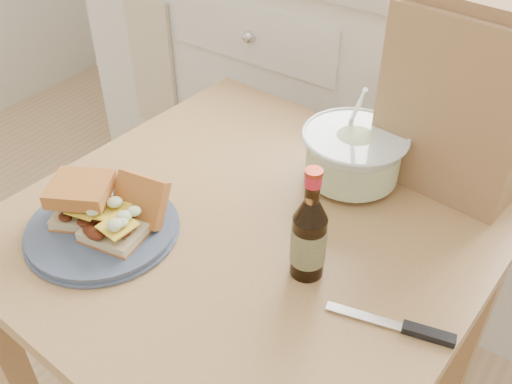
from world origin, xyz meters
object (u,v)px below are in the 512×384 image
Objects in this scene: dining_table at (250,261)px; beer_bottle at (309,237)px; plate at (102,228)px; paper_bag at (465,99)px; coleslaw_bowl at (353,157)px.

dining_table is 4.11× the size of beer_bottle.
paper_bag is (0.44, 0.53, 0.17)m from plate.
paper_bag is (0.24, 0.35, 0.28)m from dining_table.
plate is 0.76× the size of paper_bag.
beer_bottle is (0.35, 0.13, 0.07)m from plate.
plate is at bearing -135.72° from dining_table.
coleslaw_bowl is 0.59× the size of paper_bag.
beer_bottle reaches higher than dining_table.
plate is 1.29× the size of coleslaw_bowl.
coleslaw_bowl is at bearing -134.61° from paper_bag.
beer_bottle reaches higher than coleslaw_bowl.
beer_bottle is 0.59× the size of paper_bag.
plate is (-0.20, -0.18, 0.11)m from dining_table.
dining_table is at bearing -111.12° from coleslaw_bowl.
plate is at bearing -179.30° from beer_bottle.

